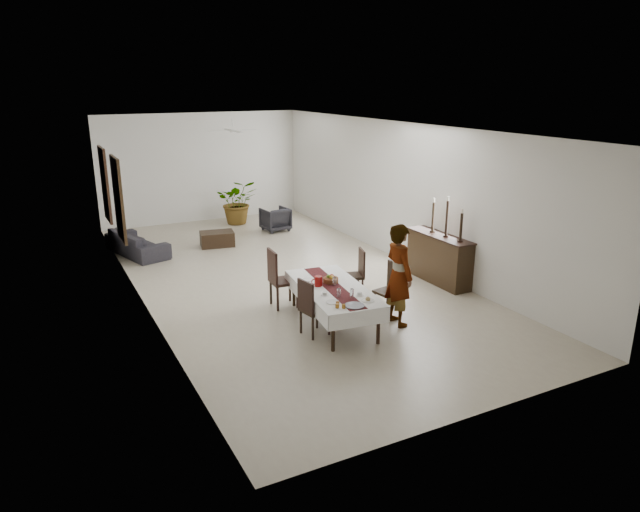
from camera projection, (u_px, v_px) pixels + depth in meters
The scene contains 88 objects.
floor at pixel (285, 277), 12.34m from camera, with size 6.00×12.00×0.00m, color #BCB095.
ceiling at pixel (282, 126), 11.40m from camera, with size 6.00×12.00×0.02m, color white.
wall_back at pixel (202, 168), 16.97m from camera, with size 6.00×0.02×3.20m, color white.
wall_front at pixel (487, 298), 6.78m from camera, with size 6.00×0.02×3.20m, color white.
wall_left at pixel (135, 220), 10.55m from camera, with size 0.02×12.00×3.20m, color white.
wall_right at pixel (402, 192), 13.19m from camera, with size 0.02×12.00×3.20m, color white.
dining_table_top at pixel (333, 289), 9.82m from camera, with size 0.89×2.13×0.04m, color black.
table_leg_fl at pixel (333, 333), 8.89m from camera, with size 0.06×0.06×0.62m, color black.
table_leg_fr at pixel (378, 326), 9.14m from camera, with size 0.06×0.06×0.62m, color black.
table_leg_bl at pixel (294, 290), 10.70m from camera, with size 0.06×0.06×0.62m, color black.
table_leg_br at pixel (333, 285), 10.96m from camera, with size 0.06×0.06×0.62m, color black.
tablecloth_top at pixel (333, 287), 9.82m from camera, with size 1.05×2.29×0.01m, color white.
tablecloth_drape_left at pixel (304, 298), 9.68m from camera, with size 0.01×2.29×0.27m, color white.
tablecloth_drape_right at pixel (360, 291), 10.02m from camera, with size 0.01×2.29×0.27m, color white.
tablecloth_drape_near at pixel (360, 319), 8.83m from camera, with size 1.05×0.01×0.27m, color white.
tablecloth_drape_far at pixel (311, 274), 10.88m from camera, with size 1.05×0.01×0.27m, color silver.
table_runner at pixel (333, 287), 9.81m from camera, with size 0.31×2.22×0.00m, color #56181A.
red_pitcher at pixel (318, 281), 9.83m from camera, with size 0.13×0.13×0.18m, color maroon.
pitcher_handle at pixel (314, 282), 9.81m from camera, with size 0.11×0.11×0.02m, color #980B0D.
wine_glass_near at pixel (352, 293), 9.31m from camera, with size 0.06×0.06×0.15m, color white.
wine_glass_mid at pixel (339, 293), 9.32m from camera, with size 0.06×0.06×0.15m, color silver.
wine_glass_far at pixel (334, 282), 9.85m from camera, with size 0.06×0.06×0.15m, color white.
teacup_right at pixel (360, 294), 9.42m from camera, with size 0.08×0.08×0.05m, color silver.
saucer_right at pixel (360, 295), 9.42m from camera, with size 0.13×0.13×0.01m, color white.
teacup_left at pixel (325, 293), 9.44m from camera, with size 0.08×0.08×0.05m, color silver.
saucer_left at pixel (325, 295), 9.45m from camera, with size 0.13×0.13×0.01m, color white.
plate_near_right at pixel (368, 300), 9.19m from camera, with size 0.21×0.21×0.01m, color silver.
bread_near_right at pixel (368, 299), 9.18m from camera, with size 0.08×0.08×0.08m, color tan.
plate_near_left at pixel (333, 302), 9.13m from camera, with size 0.21×0.21×0.01m, color silver.
plate_far_left at pixel (308, 280), 10.16m from camera, with size 0.21×0.21×0.01m, color silver.
serving_tray at pixel (354, 306), 8.98m from camera, with size 0.32×0.32×0.02m, color #434348.
jam_jar_a at pixel (344, 306), 8.88m from camera, with size 0.06×0.06×0.07m, color brown.
jam_jar_b at pixel (337, 306), 8.90m from camera, with size 0.06×0.06×0.07m, color #915715.
jam_jar_c at pixel (338, 304), 8.99m from camera, with size 0.06×0.06×0.07m, color #8D4C14.
fruit_basket at pixel (331, 280), 10.01m from camera, with size 0.27×0.27×0.09m, color brown.
fruit_red at pixel (332, 276), 10.02m from camera, with size 0.08×0.08×0.08m, color #A82E10.
fruit_green at pixel (328, 276), 10.01m from camera, with size 0.07×0.07×0.07m, color olive.
fruit_yellow at pixel (332, 277), 9.96m from camera, with size 0.07×0.07×0.07m, color gold.
chair_right_near_seat at pixel (388, 292), 10.30m from camera, with size 0.40×0.40×0.05m, color black.
chair_right_near_leg_fl at pixel (400, 304), 10.33m from camera, with size 0.04×0.04×0.40m, color black.
chair_right_near_leg_fr at pixel (388, 299), 10.58m from camera, with size 0.04×0.04×0.40m, color black.
chair_right_near_leg_bl at pixel (387, 308), 10.14m from camera, with size 0.04×0.04×0.40m, color black.
chair_right_near_leg_br at pixel (374, 303), 10.39m from camera, with size 0.04×0.04×0.40m, color black.
chair_right_near_back at pixel (396, 276), 10.32m from camera, with size 0.40×0.04×0.51m, color black.
chair_right_far_seat at pixel (352, 276), 11.14m from camera, with size 0.40×0.40×0.05m, color black.
chair_right_far_leg_fl at pixel (362, 289), 11.08m from camera, with size 0.04×0.04×0.40m, color black.
chair_right_far_leg_fr at pixel (358, 283), 11.39m from camera, with size 0.04×0.04×0.40m, color black.
chair_right_far_leg_bl at pixel (346, 290), 11.02m from camera, with size 0.04×0.04×0.40m, color black.
chair_right_far_leg_br at pixel (342, 284), 11.33m from camera, with size 0.04×0.04×0.40m, color black.
chair_right_far_back at pixel (362, 262), 11.09m from camera, with size 0.40×0.04×0.51m, color black.
chair_left_near_seat at pixel (315, 310), 9.46m from camera, with size 0.41×0.41×0.05m, color black.
chair_left_near_leg_fl at pixel (301, 322), 9.56m from camera, with size 0.04×0.04×0.41m, color black.
chair_left_near_leg_fr at pixel (313, 329), 9.30m from camera, with size 0.04×0.04×0.41m, color black.
chair_left_near_leg_bl at pixel (317, 317), 9.75m from camera, with size 0.04×0.04×0.41m, color black.
chair_left_near_leg_br at pixel (329, 323), 9.50m from camera, with size 0.04×0.04×0.41m, color black.
chair_left_near_back at pixel (306, 297), 9.27m from camera, with size 0.41×0.04×0.53m, color black.
chair_left_far_seat at pixel (284, 281), 10.64m from camera, with size 0.47×0.47×0.05m, color black.
chair_left_far_leg_fl at pixel (271, 292), 10.81m from camera, with size 0.05×0.05×0.47m, color black.
chair_left_far_leg_fr at pixel (278, 299), 10.47m from camera, with size 0.05×0.05×0.47m, color black.
chair_left_far_leg_bl at pixel (290, 289), 10.96m from camera, with size 0.05×0.05×0.47m, color black.
chair_left_far_leg_br at pixel (297, 296), 10.62m from camera, with size 0.05×0.05×0.47m, color black.
chair_left_far_back at pixel (272, 266), 10.46m from camera, with size 0.47×0.04×0.60m, color black.
woman at pixel (399, 275), 9.74m from camera, with size 0.65×0.43×1.80m, color gray.
sideboard_body at pixel (439, 259), 11.95m from camera, with size 0.44×1.65×0.99m, color black.
sideboard_top at pixel (440, 236), 11.80m from camera, with size 0.48×1.71×0.03m, color black.
candlestick_near_base at pixel (460, 241), 11.28m from camera, with size 0.11×0.11×0.03m, color black.
candlestick_near_shaft at pixel (461, 227), 11.19m from camera, with size 0.05×0.05×0.55m, color black.
candlestick_near_candle at pixel (462, 211), 11.10m from camera, with size 0.04×0.04×0.09m, color white.
candlestick_mid_base at pixel (446, 236), 11.65m from camera, with size 0.11×0.11×0.03m, color black.
candlestick_mid_shaft at pixel (447, 218), 11.54m from camera, with size 0.05×0.05×0.71m, color black.
candlestick_mid_candle at pixel (448, 199), 11.42m from camera, with size 0.04×0.04×0.09m, color white.
candlestick_far_base at pixel (432, 231), 12.02m from camera, with size 0.11×0.11×0.03m, color black.
candlestick_far_shaft at pixel (433, 216), 11.93m from camera, with size 0.05×0.05×0.60m, color black.
candlestick_far_candle at pixel (434, 200), 11.83m from camera, with size 0.04×0.04×0.09m, color white.
sofa at pixel (137, 243), 13.92m from camera, with size 1.98×0.77×0.58m, color #2C292E.
armchair at pixel (275, 219), 16.12m from camera, with size 0.70×0.72×0.66m, color #27252A.
coffee_table at pixel (217, 239), 14.64m from camera, with size 0.84×0.56×0.37m, color black.
potted_plant at pixel (238, 202), 16.83m from camera, with size 1.19×1.03×1.32m, color #275723.
mirror_frame_near at pixel (118, 199), 12.44m from camera, with size 0.06×1.05×1.85m, color black.
mirror_glass_near at pixel (120, 199), 12.45m from camera, with size 0.01×0.90×1.70m, color silver.
mirror_frame_far at pixel (105, 184), 14.22m from camera, with size 0.06×1.05×1.85m, color black.
mirror_glass_far at pixel (106, 184), 14.24m from camera, with size 0.01×0.90×1.70m, color white.
fan_rod at pixel (232, 122), 13.98m from camera, with size 0.04×0.04×0.20m, color white.
fan_hub at pixel (233, 131), 14.04m from camera, with size 0.16×0.16×0.08m, color white.
fan_blade_n at pixel (228, 130), 14.33m from camera, with size 0.10×0.55×0.01m, color silver.
fan_blade_s at pixel (238, 132), 13.74m from camera, with size 0.10×0.55×0.01m, color silver.
fan_blade_e at pixel (246, 130), 14.19m from camera, with size 0.55×0.10×0.01m, color white.
fan_blade_w at pixel (219, 131), 13.88m from camera, with size 0.55×0.10×0.01m, color white.
Camera 1 is at (-4.68, -10.71, 4.07)m, focal length 32.00 mm.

